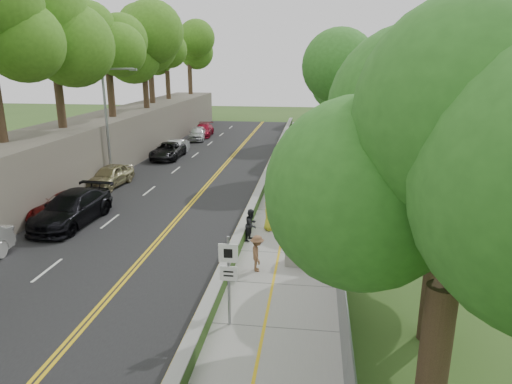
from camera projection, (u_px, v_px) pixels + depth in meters
name	position (u px, v px, depth m)	size (l,w,h in m)	color
ground	(217.00, 281.00, 18.02)	(140.00, 140.00, 0.00)	#33511E
road	(188.00, 181.00, 32.97)	(11.20, 66.00, 0.04)	black
sidewalk	(298.00, 184.00, 31.99)	(4.20, 66.00, 0.05)	gray
jersey_barrier	(265.00, 179.00, 32.19)	(0.42, 66.00, 0.60)	#62C228
rock_embankment	(79.00, 151.00, 33.42)	(5.00, 66.00, 4.00)	#595147
chainlink_fence	(329.00, 172.00, 31.46)	(0.04, 66.00, 2.00)	slate
trees_embankment	(73.00, 28.00, 30.98)	(6.40, 66.00, 13.00)	#48861F
trees_fenceside	(369.00, 83.00, 29.49)	(7.00, 66.00, 14.00)	#377D28
streetlight	(109.00, 117.00, 31.35)	(2.52, 0.22, 8.00)	gray
signpost	(229.00, 271.00, 14.48)	(0.62, 0.09, 3.10)	gray
construction_barrel	(322.00, 164.00, 35.98)	(0.58, 0.58, 0.96)	#FF512F
concrete_block	(301.00, 255.00, 19.37)	(1.20, 0.90, 0.80)	gray
car_2	(66.00, 206.00, 25.00)	(2.27, 4.92, 1.37)	#640E0E
car_3	(72.00, 208.00, 24.08)	(2.33, 5.74, 1.66)	black
car_4	(110.00, 176.00, 31.23)	(1.76, 4.37, 1.49)	tan
car_5	(176.00, 148.00, 41.70)	(1.40, 4.03, 1.33)	silver
car_6	(168.00, 151.00, 40.11)	(2.29, 4.97, 1.38)	black
car_7	(203.00, 130.00, 51.84)	(1.95, 4.80, 1.39)	maroon
car_8	(198.00, 133.00, 49.44)	(1.70, 4.24, 1.44)	silver
painter_0	(269.00, 215.00, 23.14)	(0.80, 0.52, 1.63)	gold
painter_1	(275.00, 194.00, 26.31)	(0.67, 0.44, 1.82)	white
painter_2	(251.00, 225.00, 21.85)	(0.76, 0.59, 1.56)	black
painter_3	(257.00, 253.00, 18.64)	(0.99, 0.57, 1.54)	brown
person_far	(302.00, 168.00, 32.84)	(0.99, 0.41, 1.69)	black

